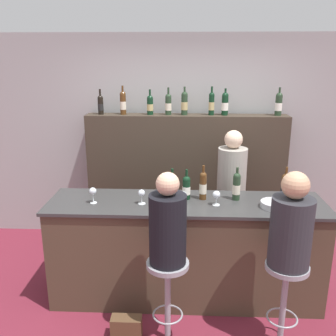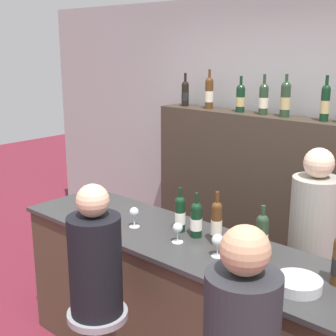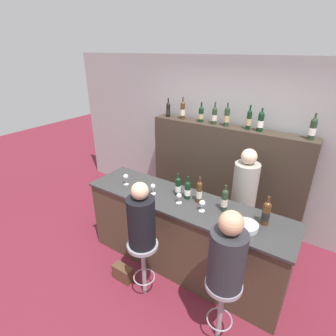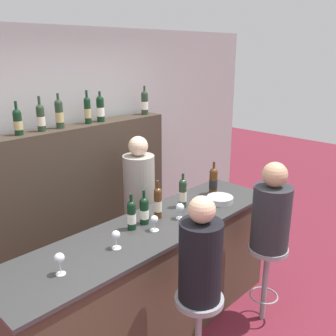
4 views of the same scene
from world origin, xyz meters
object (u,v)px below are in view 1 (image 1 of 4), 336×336
wine_bottle_backbar_0 (101,104)px  bar_stool_left (168,281)px  wine_glass_0 (93,192)px  bar_stool_right (285,284)px  wine_bottle_backbar_6 (225,104)px  handbag (126,328)px  wine_bottle_counter_0 (172,186)px  wine_bottle_counter_4 (285,187)px  wine_bottle_backbar_2 (150,105)px  guest_seated_right (291,226)px  wine_bottle_backbar_1 (123,103)px  wine_bottle_backbar_4 (184,103)px  wine_glass_1 (142,194)px  wine_bottle_backbar_5 (211,103)px  wine_glass_3 (216,195)px  metal_bowl (274,205)px  wine_bottle_backbar_7 (279,104)px  guest_seated_left (168,225)px  wine_bottle_counter_3 (237,186)px  wine_bottle_counter_1 (187,187)px  wine_bottle_counter_2 (203,185)px  bartender (230,203)px  wine_bottle_backbar_3 (168,104)px  wine_glass_2 (183,195)px

wine_bottle_backbar_0 → bar_stool_left: bearing=-64.2°
wine_glass_0 → bar_stool_right: bearing=-18.6°
wine_bottle_backbar_6 → handbag: (-0.95, -1.85, -1.68)m
wine_bottle_counter_0 → wine_bottle_backbar_0: 1.59m
wine_bottle_counter_4 → bar_stool_right: 0.92m
wine_bottle_backbar_2 → guest_seated_right: wine_bottle_backbar_2 is taller
wine_bottle_backbar_1 → wine_bottle_backbar_0: bearing=180.0°
wine_bottle_backbar_4 → bar_stool_left: wine_bottle_backbar_4 is taller
wine_glass_0 → guest_seated_right: (1.66, -0.56, -0.05)m
wine_glass_0 → guest_seated_right: size_ratio=0.20×
wine_glass_1 → wine_bottle_counter_0: bearing=28.0°
guest_seated_right → wine_bottle_backbar_5: bearing=105.4°
wine_bottle_counter_4 → wine_glass_0: size_ratio=2.17×
wine_glass_3 → bar_stool_right: bearing=-46.7°
wine_bottle_backbar_0 → wine_bottle_backbar_2: (0.60, 0.00, 0.00)m
metal_bowl → wine_bottle_backbar_7: bearing=77.6°
wine_bottle_backbar_1 → bar_stool_left: bearing=-71.4°
wine_bottle_backbar_1 → guest_seated_left: size_ratio=0.46×
wine_bottle_backbar_4 → wine_glass_1: bearing=-106.5°
wine_bottle_backbar_0 → wine_bottle_backbar_1: (0.27, 0.00, 0.02)m
wine_bottle_backbar_5 → wine_bottle_backbar_6: 0.16m
wine_bottle_backbar_2 → wine_bottle_backbar_5: 0.73m
wine_bottle_counter_3 → wine_bottle_backbar_4: (-0.50, 1.14, 0.64)m
wine_bottle_backbar_0 → handbag: wine_bottle_backbar_0 is taller
wine_glass_3 → handbag: bearing=-144.0°
wine_bottle_backbar_7 → wine_bottle_counter_0: bearing=-136.9°
handbag → wine_bottle_counter_3: bearing=36.1°
wine_bottle_counter_1 → wine_bottle_counter_2: bearing=0.0°
wine_bottle_counter_0 → guest_seated_left: (-0.01, -0.71, -0.07)m
wine_glass_0 → wine_glass_1: (0.45, 0.00, -0.01)m
wine_bottle_counter_0 → wine_bottle_backbar_4: bearing=84.7°
wine_bottle_counter_2 → wine_bottle_backbar_1: bearing=129.0°
wine_bottle_backbar_4 → bartender: size_ratio=0.21×
wine_bottle_counter_3 → wine_glass_1: wine_bottle_counter_3 is taller
metal_bowl → bar_stool_right: bearing=-89.1°
guest_seated_right → bartender: bartender is taller
wine_bottle_backbar_3 → wine_bottle_backbar_6: size_ratio=1.03×
wine_bottle_counter_4 → guest_seated_left: bearing=-146.6°
wine_bottle_counter_4 → wine_glass_1: 1.35m
wine_bottle_counter_1 → bar_stool_right: bearing=-41.6°
wine_bottle_backbar_6 → bar_stool_right: size_ratio=0.43×
wine_bottle_counter_3 → handbag: bearing=-143.9°
wine_bottle_counter_2 → wine_bottle_counter_3: wine_bottle_counter_2 is taller
wine_bottle_counter_1 → wine_bottle_backbar_6: wine_bottle_backbar_6 is taller
wine_bottle_counter_4 → bartender: bartender is taller
wine_bottle_backbar_4 → wine_glass_1: size_ratio=2.40×
wine_bottle_backbar_4 → wine_glass_2: wine_bottle_backbar_4 is taller
guest_seated_right → bartender: (-0.29, 1.33, -0.35)m
bartender → wine_bottle_backbar_0: bearing=161.5°
wine_bottle_counter_4 → wine_bottle_counter_1: bearing=-180.0°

